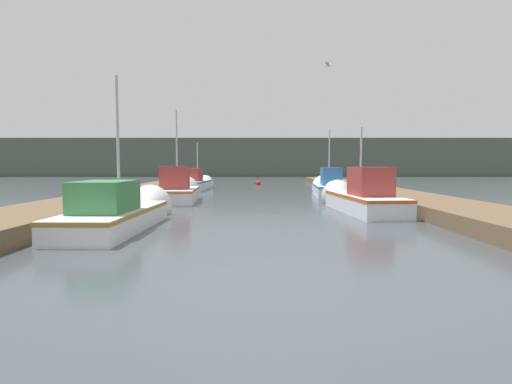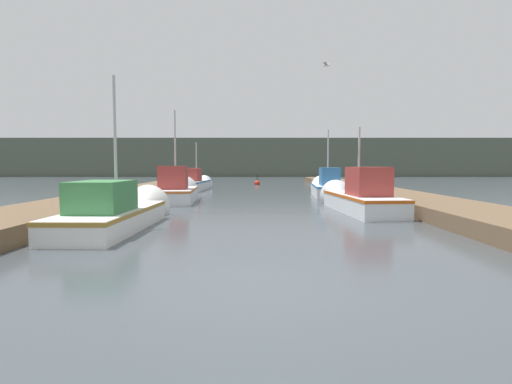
# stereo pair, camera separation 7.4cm
# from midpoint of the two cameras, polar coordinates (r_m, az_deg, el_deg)

# --- Properties ---
(ground_plane) EXTENTS (200.00, 200.00, 0.00)m
(ground_plane) POSITION_cam_midpoint_polar(r_m,az_deg,el_deg) (5.80, 0.46, -13.76)
(ground_plane) COLOR #3D4449
(dock_left) EXTENTS (2.83, 40.00, 0.47)m
(dock_left) POSITION_cam_midpoint_polar(r_m,az_deg,el_deg) (22.52, -16.72, -0.12)
(dock_left) COLOR brown
(dock_left) RESTS_ON ground_plane
(dock_right) EXTENTS (2.83, 40.00, 0.47)m
(dock_right) POSITION_cam_midpoint_polar(r_m,az_deg,el_deg) (22.55, 16.82, -0.12)
(dock_right) COLOR brown
(dock_right) RESTS_ON ground_plane
(distant_shore_ridge) EXTENTS (120.00, 16.00, 5.61)m
(distant_shore_ridge) POSITION_cam_midpoint_polar(r_m,az_deg,el_deg) (65.57, -0.03, 4.85)
(distant_shore_ridge) COLOR #4C5647
(distant_shore_ridge) RESTS_ON ground_plane
(fishing_boat_0) EXTENTS (1.73, 5.94, 4.66)m
(fishing_boat_0) POSITION_cam_midpoint_polar(r_m,az_deg,el_deg) (11.92, -18.80, -2.65)
(fishing_boat_0) COLOR silver
(fishing_boat_0) RESTS_ON ground_plane
(fishing_boat_1) EXTENTS (1.99, 6.14, 3.57)m
(fishing_boat_1) POSITION_cam_midpoint_polar(r_m,az_deg,el_deg) (15.72, 14.33, -0.72)
(fishing_boat_1) COLOR silver
(fishing_boat_1) RESTS_ON ground_plane
(fishing_boat_2) EXTENTS (2.11, 5.20, 4.83)m
(fishing_boat_2) POSITION_cam_midpoint_polar(r_m,az_deg,el_deg) (19.62, -11.23, 0.13)
(fishing_boat_2) COLOR silver
(fishing_boat_2) RESTS_ON ground_plane
(fishing_boat_3) EXTENTS (2.01, 6.05, 4.16)m
(fishing_boat_3) POSITION_cam_midpoint_polar(r_m,az_deg,el_deg) (23.37, 10.11, 0.73)
(fishing_boat_3) COLOR silver
(fishing_boat_3) RESTS_ON ground_plane
(fishing_boat_4) EXTENTS (1.61, 5.68, 3.59)m
(fishing_boat_4) POSITION_cam_midpoint_polar(r_m,az_deg,el_deg) (28.20, -8.45, 1.29)
(fishing_boat_4) COLOR silver
(fishing_boat_4) RESTS_ON ground_plane
(mooring_piling_0) EXTENTS (0.27, 0.27, 1.19)m
(mooring_piling_0) POSITION_cam_midpoint_polar(r_m,az_deg,el_deg) (24.54, -11.80, 1.14)
(mooring_piling_0) COLOR #473523
(mooring_piling_0) RESTS_ON ground_plane
(mooring_piling_1) EXTENTS (0.34, 0.34, 1.14)m
(mooring_piling_1) POSITION_cam_midpoint_polar(r_m,az_deg,el_deg) (33.08, 9.23, 1.83)
(mooring_piling_1) COLOR #473523
(mooring_piling_1) RESTS_ON ground_plane
(mooring_piling_2) EXTENTS (0.32, 0.32, 1.22)m
(mooring_piling_2) POSITION_cam_midpoint_polar(r_m,az_deg,el_deg) (18.59, 15.87, 0.25)
(mooring_piling_2) COLOR #473523
(mooring_piling_2) RESTS_ON ground_plane
(mooring_piling_3) EXTENTS (0.24, 0.24, 1.43)m
(mooring_piling_3) POSITION_cam_midpoint_polar(r_m,az_deg,el_deg) (31.02, 9.51, 1.96)
(mooring_piling_3) COLOR #473523
(mooring_piling_3) RESTS_ON ground_plane
(channel_buoy) EXTENTS (0.49, 0.49, 0.99)m
(channel_buoy) POSITION_cam_midpoint_polar(r_m,az_deg,el_deg) (35.00, 0.15, 1.28)
(channel_buoy) COLOR red
(channel_buoy) RESTS_ON ground_plane
(seagull_lead) EXTENTS (0.34, 0.55, 0.12)m
(seagull_lead) POSITION_cam_midpoint_polar(r_m,az_deg,el_deg) (15.82, 10.09, 17.42)
(seagull_lead) COLOR white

